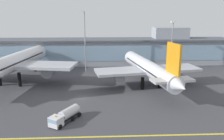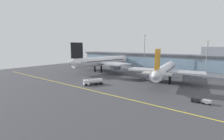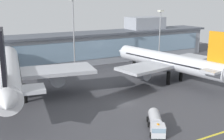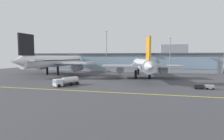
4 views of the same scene
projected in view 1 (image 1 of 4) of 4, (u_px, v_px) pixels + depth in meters
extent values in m
plane|color=#424247|center=(81.00, 98.00, 68.54)|extent=(183.14, 183.14, 0.00)
cube|color=yellow|center=(72.00, 137.00, 47.21)|extent=(146.51, 0.50, 0.01)
cube|color=#9399A3|center=(89.00, 52.00, 112.08)|extent=(130.81, 12.00, 11.23)
cube|color=#84A3BC|center=(88.00, 53.00, 106.08)|extent=(125.58, 0.20, 7.19)
cube|color=#4C515B|center=(89.00, 40.00, 110.63)|extent=(133.81, 14.00, 0.80)
cube|color=#9399A3|center=(170.00, 33.00, 113.65)|extent=(16.00, 10.00, 6.00)
cylinder|color=black|center=(0.00, 79.00, 79.78)|extent=(1.10, 1.10, 4.72)
cylinder|color=black|center=(20.00, 79.00, 79.03)|extent=(1.10, 1.10, 4.72)
cylinder|color=black|center=(35.00, 66.00, 98.94)|extent=(1.10, 1.10, 4.72)
cylinder|color=silver|center=(13.00, 62.00, 81.59)|extent=(12.65, 44.43, 5.90)
cone|color=silver|center=(41.00, 51.00, 104.53)|extent=(6.36, 6.12, 5.61)
cube|color=#84A3BC|center=(37.00, 50.00, 100.88)|extent=(5.01, 4.77, 1.77)
cube|color=black|center=(13.00, 61.00, 81.48)|extent=(11.62, 37.48, 0.47)
cube|color=#B7BAC1|center=(14.00, 65.00, 81.77)|extent=(44.41, 17.15, 0.94)
cylinder|color=#999EA8|center=(49.00, 71.00, 82.56)|extent=(4.97, 6.30, 4.13)
cylinder|color=black|center=(142.00, 83.00, 75.93)|extent=(1.10, 1.10, 4.00)
cylinder|color=black|center=(160.00, 82.00, 77.22)|extent=(1.10, 1.10, 4.00)
cylinder|color=black|center=(134.00, 70.00, 93.63)|extent=(1.10, 1.10, 4.00)
cylinder|color=silver|center=(148.00, 68.00, 78.51)|extent=(11.90, 39.46, 5.00)
cone|color=silver|center=(130.00, 56.00, 98.47)|extent=(5.47, 5.27, 4.75)
cone|color=silver|center=(180.00, 86.00, 58.22)|extent=(5.16, 6.17, 4.25)
cube|color=#84A3BC|center=(132.00, 56.00, 95.36)|extent=(4.31, 4.11, 1.50)
cube|color=black|center=(148.00, 67.00, 78.42)|extent=(10.83, 33.30, 0.40)
cube|color=#B7BAC1|center=(148.00, 70.00, 78.66)|extent=(36.32, 15.52, 0.80)
cylinder|color=#999EA8|center=(118.00, 76.00, 78.35)|extent=(4.35, 5.64, 3.50)
cylinder|color=#999EA8|center=(173.00, 73.00, 82.60)|extent=(4.35, 5.64, 3.50)
cube|color=orange|center=(174.00, 59.00, 60.62)|extent=(1.85, 7.05, 8.00)
cube|color=#B7BAC1|center=(172.00, 80.00, 62.01)|extent=(11.85, 6.25, 0.64)
cylinder|color=black|center=(60.00, 127.00, 50.34)|extent=(0.82, 1.10, 1.10)
cylinder|color=black|center=(51.00, 124.00, 51.53)|extent=(0.82, 1.10, 1.10)
cylinder|color=black|center=(73.00, 119.00, 54.19)|extent=(0.82, 1.10, 1.10)
cylinder|color=black|center=(64.00, 116.00, 55.38)|extent=(0.82, 1.10, 1.10)
cylinder|color=black|center=(79.00, 115.00, 56.34)|extent=(0.82, 1.10, 1.10)
cylinder|color=black|center=(71.00, 112.00, 57.53)|extent=(0.82, 1.10, 1.10)
cube|color=#2D2D33|center=(68.00, 118.00, 54.65)|extent=(5.87, 7.69, 0.30)
cube|color=silver|center=(56.00, 122.00, 50.96)|extent=(3.43, 3.34, 2.20)
cube|color=#84A3BC|center=(56.00, 119.00, 50.84)|extent=(3.39, 3.37, 0.88)
cylinder|color=silver|center=(69.00, 112.00, 54.80)|extent=(4.83, 5.97, 2.30)
cube|color=orange|center=(56.00, 116.00, 50.66)|extent=(0.30, 0.40, 0.20)
cylinder|color=gray|center=(172.00, 47.00, 99.88)|extent=(0.44, 0.44, 20.06)
cube|color=silver|center=(173.00, 22.00, 97.37)|extent=(1.80, 1.80, 0.70)
cylinder|color=gray|center=(85.00, 42.00, 97.01)|extent=(0.44, 0.44, 24.53)
cube|color=silver|center=(84.00, 11.00, 93.95)|extent=(1.80, 1.80, 0.70)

